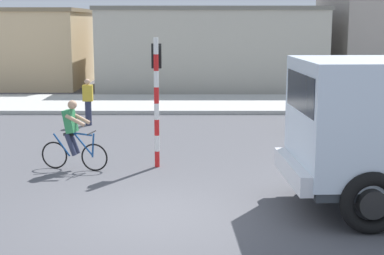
# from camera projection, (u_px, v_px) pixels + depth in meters

# --- Properties ---
(ground_plane) EXTENTS (120.00, 120.00, 0.00)m
(ground_plane) POSITION_uv_depth(u_px,v_px,m) (158.00, 214.00, 10.85)
(ground_plane) COLOR #4C4C51
(sidewalk_far) EXTENTS (80.00, 5.00, 0.16)m
(sidewalk_far) POSITION_uv_depth(u_px,v_px,m) (176.00, 104.00, 24.67)
(sidewalk_far) COLOR #ADADA8
(sidewalk_far) RESTS_ON ground
(cyclist) EXTENTS (1.69, 0.58, 1.72)m
(cyclist) POSITION_uv_depth(u_px,v_px,m) (71.00, 135.00, 13.90)
(cyclist) COLOR black
(cyclist) RESTS_ON ground
(traffic_light_pole) EXTENTS (0.24, 0.43, 3.20)m
(traffic_light_pole) POSITION_uv_depth(u_px,v_px,m) (154.00, 84.00, 14.05)
(traffic_light_pole) COLOR red
(traffic_light_pole) RESTS_ON ground
(car_red_near) EXTENTS (4.05, 1.97, 1.60)m
(car_red_near) POSITION_uv_depth(u_px,v_px,m) (367.00, 109.00, 18.27)
(car_red_near) COLOR #B7B7BC
(car_red_near) RESTS_ON ground
(pedestrian_near_kerb) EXTENTS (0.34, 0.22, 1.62)m
(pedestrian_near_kerb) POSITION_uv_depth(u_px,v_px,m) (86.00, 101.00, 19.86)
(pedestrian_near_kerb) COLOR #2D334C
(pedestrian_near_kerb) RESTS_ON ground
(building_corner_left) EXTENTS (9.20, 8.06, 4.23)m
(building_corner_left) POSITION_uv_depth(u_px,v_px,m) (4.00, 47.00, 32.42)
(building_corner_left) COLOR #D1B284
(building_corner_left) RESTS_ON ground
(building_mid_block) EXTENTS (11.55, 6.87, 4.28)m
(building_mid_block) POSITION_uv_depth(u_px,v_px,m) (208.00, 48.00, 30.70)
(building_mid_block) COLOR #B2AD9E
(building_mid_block) RESTS_ON ground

